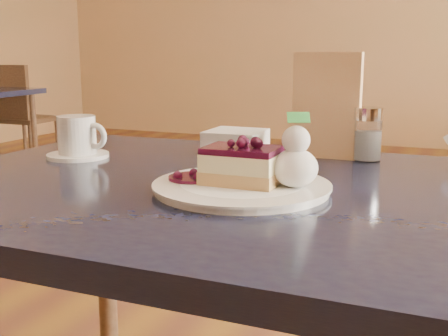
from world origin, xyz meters
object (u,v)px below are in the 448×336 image
at_px(coffee_set, 78,139).
at_px(dessert_plate, 242,187).
at_px(main_table, 252,229).
at_px(cheesecake_slice, 242,166).

bearing_deg(coffee_set, dessert_plate, -18.22).
distance_m(main_table, cheesecake_slice, 0.13).
relative_size(main_table, cheesecake_slice, 10.00).
distance_m(main_table, coffee_set, 0.43).
bearing_deg(dessert_plate, main_table, 90.60).
distance_m(dessert_plate, coffee_set, 0.43).
xyz_separation_m(dessert_plate, coffee_set, (-0.41, 0.13, 0.03)).
bearing_deg(coffee_set, main_table, -11.96).
relative_size(dessert_plate, cheesecake_slice, 2.31).
height_order(main_table, cheesecake_slice, cheesecake_slice).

